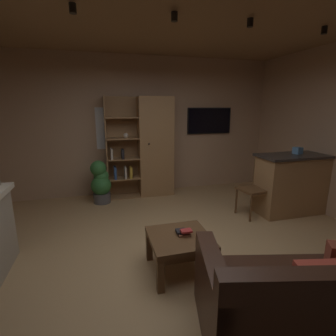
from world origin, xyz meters
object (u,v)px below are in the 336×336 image
table_book_1 (181,231)px  potted_floor_plant (101,182)px  coffee_table (180,243)px  kitchen_bar_counter (295,183)px  dining_chair (257,185)px  bookshelf_cabinet (151,148)px  table_book_0 (184,235)px  tissue_box (298,151)px  table_book_2 (186,231)px  wall_mounted_tv (209,121)px  leather_couch (311,305)px

table_book_1 → potted_floor_plant: size_ratio=0.13×
coffee_table → table_book_1: table_book_1 is taller
kitchen_bar_counter → dining_chair: size_ratio=1.50×
kitchen_bar_counter → table_book_1: size_ratio=12.67×
bookshelf_cabinet → table_book_0: bookshelf_cabinet is taller
tissue_box → table_book_2: tissue_box is taller
tissue_box → coffee_table: tissue_box is taller
potted_floor_plant → wall_mounted_tv: 2.65m
kitchen_bar_counter → tissue_box: 0.56m
leather_couch → table_book_2: (-0.65, 1.07, 0.17)m
leather_couch → table_book_1: size_ratio=16.56×
tissue_box → table_book_1: bearing=-156.0°
coffee_table → table_book_2: bearing=-12.0°
coffee_table → dining_chair: dining_chair is taller
table_book_1 → table_book_2: 0.07m
kitchen_bar_counter → table_book_0: 2.59m
potted_floor_plant → leather_couch: bearing=-66.2°
kitchen_bar_counter → tissue_box: size_ratio=11.48×
table_book_2 → dining_chair: size_ratio=0.13×
dining_chair → potted_floor_plant: (-2.51, 1.26, -0.13)m
bookshelf_cabinet → dining_chair: bearing=-45.4°
kitchen_bar_counter → coffee_table: kitchen_bar_counter is taller
bookshelf_cabinet → kitchen_bar_counter: bearing=-35.2°
table_book_2 → wall_mounted_tv: 3.36m
table_book_1 → coffee_table: bearing=-124.0°
tissue_box → table_book_0: size_ratio=0.92×
leather_couch → potted_floor_plant: bearing=113.8°
tissue_box → leather_couch: tissue_box is taller
coffee_table → wall_mounted_tv: 3.42m
bookshelf_cabinet → table_book_1: bookshelf_cabinet is taller
bookshelf_cabinet → potted_floor_plant: size_ratio=2.42×
table_book_0 → wall_mounted_tv: (1.51, 2.82, 1.07)m
dining_chair → wall_mounted_tv: bearing=94.5°
bookshelf_cabinet → tissue_box: bearing=-34.1°
dining_chair → table_book_0: bearing=-146.0°
bookshelf_cabinet → kitchen_bar_counter: 2.73m
bookshelf_cabinet → potted_floor_plant: bearing=-166.7°
table_book_0 → dining_chair: size_ratio=0.14×
table_book_1 → wall_mounted_tv: wall_mounted_tv is taller
tissue_box → table_book_0: tissue_box is taller
bookshelf_cabinet → table_book_1: 2.63m
leather_couch → potted_floor_plant: (-1.53, 3.45, 0.10)m
tissue_box → table_book_2: 2.68m
leather_couch → table_book_0: (-0.67, 1.08, 0.12)m
coffee_table → potted_floor_plant: bearing=108.9°
tissue_box → table_book_2: (-2.36, -1.12, -0.60)m
tissue_box → table_book_0: (-2.38, -1.11, -0.65)m
table_book_1 → wall_mounted_tv: (1.53, 2.78, 1.04)m
table_book_2 → kitchen_bar_counter: bearing=24.5°
coffee_table → table_book_0: size_ratio=5.06×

